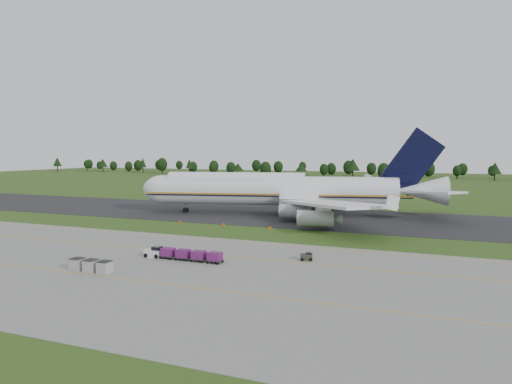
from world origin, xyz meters
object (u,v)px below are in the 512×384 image
at_px(baggage_train, 181,254).
at_px(aircraft, 282,190).
at_px(edge_markers, 223,225).
at_px(utility_cart, 306,257).
at_px(uld_row, 91,266).

bearing_deg(baggage_train, aircraft, 94.54).
distance_m(baggage_train, edge_markers, 34.67).
bearing_deg(edge_markers, baggage_train, -74.10).
bearing_deg(utility_cart, aircraft, 113.98).
xyz_separation_m(aircraft, uld_row, (-3.08, -68.91, -5.55)).
bearing_deg(baggage_train, edge_markers, 105.90).
relative_size(utility_cart, edge_markers, 0.09).
xyz_separation_m(aircraft, utility_cart, (22.42, -50.40, -5.91)).
xyz_separation_m(utility_cart, uld_row, (-25.50, -18.51, 0.37)).
bearing_deg(uld_row, aircraft, 87.44).
xyz_separation_m(uld_row, edge_markers, (-1.84, 44.72, -0.64)).
height_order(uld_row, edge_markers, uld_row).
distance_m(aircraft, baggage_train, 57.97).
bearing_deg(uld_row, edge_markers, 92.36).
relative_size(aircraft, edge_markers, 3.54).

